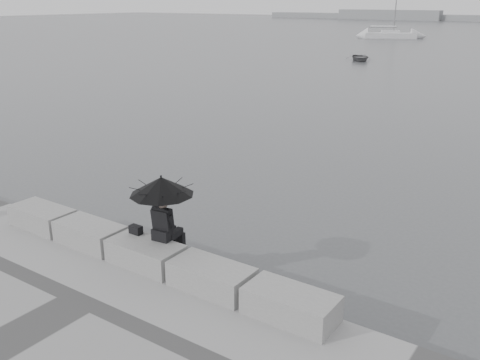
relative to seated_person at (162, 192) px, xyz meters
The scene contains 10 objects.
ground 2.04m from the seated_person, 153.26° to the left, with size 360.00×360.00×0.00m, color #494B4E.
stone_block_far_left 3.83m from the seated_person, behind, with size 1.60×0.80×0.50m, color gray.
stone_block_left 2.31m from the seated_person, 169.44° to the right, with size 1.60×0.80×0.50m, color gray.
stone_block_centre 1.34m from the seated_person, 118.62° to the right, with size 1.60×0.80×0.50m, color gray.
stone_block_right 2.01m from the seated_person, 13.18° to the right, with size 1.60×0.80×0.50m, color gray.
stone_block_far_right 3.47m from the seated_person, ahead, with size 1.60×0.80×0.50m, color gray.
seated_person is the anchor object (origin of this frame).
bag 1.16m from the seated_person, 169.29° to the right, with size 0.28×0.16×0.18m, color black.
sailboat_left 79.17m from the seated_person, 106.40° to the left, with size 7.97×5.46×12.90m.
dinghy 45.20m from the seated_person, 107.52° to the left, with size 3.55×1.50×0.60m, color slate.
Camera 1 is at (7.20, -7.48, 5.70)m, focal length 40.00 mm.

